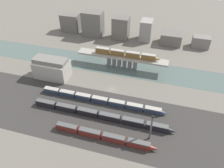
{
  "coord_description": "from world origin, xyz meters",
  "views": [
    {
      "loc": [
        28.72,
        -99.09,
        85.96
      ],
      "look_at": [
        0.0,
        0.94,
        3.53
      ],
      "focal_mm": 35.0,
      "sensor_mm": 36.0,
      "label": 1
    }
  ],
  "objects_px": {
    "train_yard_near": "(104,136)",
    "signal_tower": "(151,128)",
    "train_on_bridge": "(126,54)",
    "train_yard_far": "(102,100)",
    "train_yard_mid": "(101,115)",
    "warehouse_building": "(52,68)"
  },
  "relations": [
    {
      "from": "train_yard_mid",
      "to": "warehouse_building",
      "type": "distance_m",
      "value": 50.06
    },
    {
      "from": "train_yard_mid",
      "to": "warehouse_building",
      "type": "bearing_deg",
      "value": 147.65
    },
    {
      "from": "train_yard_mid",
      "to": "train_on_bridge",
      "type": "bearing_deg",
      "value": 87.9
    },
    {
      "from": "warehouse_building",
      "to": "train_yard_mid",
      "type": "bearing_deg",
      "value": -32.35
    },
    {
      "from": "train_on_bridge",
      "to": "signal_tower",
      "type": "bearing_deg",
      "value": -66.3
    },
    {
      "from": "train_on_bridge",
      "to": "train_yard_near",
      "type": "xyz_separation_m",
      "value": [
        3.97,
        -62.57,
        -8.97
      ]
    },
    {
      "from": "train_yard_near",
      "to": "signal_tower",
      "type": "height_order",
      "value": "signal_tower"
    },
    {
      "from": "train_yard_far",
      "to": "train_yard_near",
      "type": "bearing_deg",
      "value": -69.41
    },
    {
      "from": "warehouse_building",
      "to": "train_on_bridge",
      "type": "bearing_deg",
      "value": 27.96
    },
    {
      "from": "train_on_bridge",
      "to": "train_yard_mid",
      "type": "bearing_deg",
      "value": -92.1
    },
    {
      "from": "train_yard_mid",
      "to": "signal_tower",
      "type": "distance_m",
      "value": 28.01
    },
    {
      "from": "signal_tower",
      "to": "train_yard_near",
      "type": "bearing_deg",
      "value": -163.49
    },
    {
      "from": "train_yard_near",
      "to": "warehouse_building",
      "type": "relative_size",
      "value": 2.31
    },
    {
      "from": "train_on_bridge",
      "to": "train_yard_far",
      "type": "relative_size",
      "value": 0.61
    },
    {
      "from": "train_yard_near",
      "to": "train_yard_far",
      "type": "bearing_deg",
      "value": 110.59
    },
    {
      "from": "train_yard_far",
      "to": "train_on_bridge",
      "type": "bearing_deg",
      "value": 82.69
    },
    {
      "from": "train_yard_near",
      "to": "train_yard_far",
      "type": "distance_m",
      "value": 25.44
    },
    {
      "from": "train_yard_near",
      "to": "signal_tower",
      "type": "relative_size",
      "value": 3.24
    },
    {
      "from": "train_on_bridge",
      "to": "warehouse_building",
      "type": "height_order",
      "value": "warehouse_building"
    },
    {
      "from": "train_yard_near",
      "to": "signal_tower",
      "type": "xyz_separation_m",
      "value": [
        20.79,
        6.16,
        5.97
      ]
    },
    {
      "from": "train_on_bridge",
      "to": "signal_tower",
      "type": "xyz_separation_m",
      "value": [
        24.76,
        -56.41,
        -3.0
      ]
    },
    {
      "from": "warehouse_building",
      "to": "signal_tower",
      "type": "relative_size",
      "value": 1.4
    }
  ]
}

